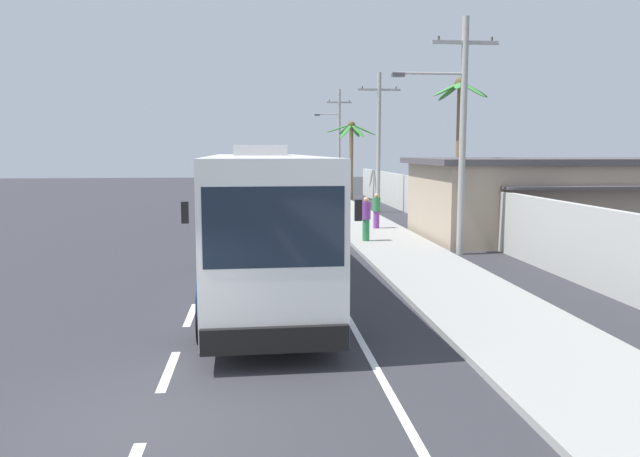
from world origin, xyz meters
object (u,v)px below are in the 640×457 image
at_px(motorcycle_beside_bus, 319,226).
at_px(palm_second, 460,125).
at_px(coach_bus_foreground, 261,217).
at_px(utility_pole_distant, 338,139).
at_px(pedestrian_far_walk, 376,210).
at_px(utility_pole_far, 379,139).
at_px(roadside_building, 567,198).
at_px(palm_nearest, 351,142).
at_px(utility_pole_mid, 460,128).
at_px(pedestrian_near_kerb, 366,218).

relative_size(motorcycle_beside_bus, palm_second, 0.29).
bearing_deg(coach_bus_foreground, utility_pole_distant, 79.52).
bearing_deg(pedestrian_far_walk, palm_second, 73.10).
bearing_deg(utility_pole_far, motorcycle_beside_bus, -111.73).
relative_size(motorcycle_beside_bus, roadside_building, 0.15).
bearing_deg(palm_nearest, pedestrian_far_walk, -94.98).
relative_size(coach_bus_foreground, utility_pole_far, 1.46).
xyz_separation_m(coach_bus_foreground, motorcycle_beside_bus, (2.40, 9.11, -1.35)).
height_order(pedestrian_far_walk, utility_pole_far, utility_pole_far).
bearing_deg(utility_pole_distant, coach_bus_foreground, -100.48).
distance_m(pedestrian_far_walk, utility_pole_distant, 24.81).
height_order(utility_pole_mid, utility_pole_far, utility_pole_mid).
bearing_deg(pedestrian_far_walk, utility_pole_distant, -168.89).
xyz_separation_m(pedestrian_far_walk, utility_pole_distant, (1.40, 24.49, 3.74)).
height_order(pedestrian_near_kerb, pedestrian_far_walk, pedestrian_near_kerb).
distance_m(motorcycle_beside_bus, palm_nearest, 22.68).
height_order(utility_pole_mid, utility_pole_distant, utility_pole_distant).
bearing_deg(coach_bus_foreground, utility_pole_mid, 38.14).
distance_m(palm_nearest, palm_second, 20.69).
height_order(pedestrian_far_walk, utility_pole_mid, utility_pole_mid).
xyz_separation_m(utility_pole_mid, palm_nearest, (-0.02, 25.46, -0.18)).
height_order(motorcycle_beside_bus, palm_second, palm_second).
distance_m(coach_bus_foreground, utility_pole_distant, 37.55).
xyz_separation_m(palm_nearest, palm_second, (1.60, -20.62, 0.47)).
height_order(palm_nearest, palm_second, palm_second).
distance_m(utility_pole_far, palm_nearest, 9.82).
bearing_deg(utility_pole_distant, palm_second, -86.05).
xyz_separation_m(utility_pole_mid, utility_pole_distant, (-0.24, 31.29, 0.20)).
bearing_deg(utility_pole_mid, utility_pole_far, 89.44).
bearing_deg(palm_nearest, pedestrian_near_kerb, -97.09).
height_order(utility_pole_far, utility_pole_distant, utility_pole_distant).
height_order(utility_pole_far, roadside_building, utility_pole_far).
xyz_separation_m(coach_bus_foreground, pedestrian_far_walk, (5.41, 12.34, -1.04)).
height_order(utility_pole_far, palm_second, utility_pole_far).
height_order(motorcycle_beside_bus, palm_nearest, palm_nearest).
distance_m(coach_bus_foreground, motorcycle_beside_bus, 9.51).
height_order(pedestrian_near_kerb, palm_second, palm_second).
bearing_deg(pedestrian_near_kerb, roadside_building, -50.06).
relative_size(utility_pole_distant, roadside_building, 0.68).
height_order(pedestrian_far_walk, roadside_building, roadside_building).
bearing_deg(palm_nearest, utility_pole_mid, -89.95).
height_order(motorcycle_beside_bus, utility_pole_distant, utility_pole_distant).
bearing_deg(utility_pole_mid, motorcycle_beside_bus, 142.59).
bearing_deg(utility_pole_distant, motorcycle_beside_bus, -99.05).
relative_size(pedestrian_near_kerb, roadside_building, 0.13).
bearing_deg(palm_second, motorcycle_beside_bus, -168.47).
distance_m(utility_pole_mid, palm_second, 5.10).
relative_size(pedestrian_near_kerb, palm_second, 0.26).
relative_size(utility_pole_mid, roadside_building, 0.64).
xyz_separation_m(motorcycle_beside_bus, palm_nearest, (4.64, 21.89, 3.67)).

